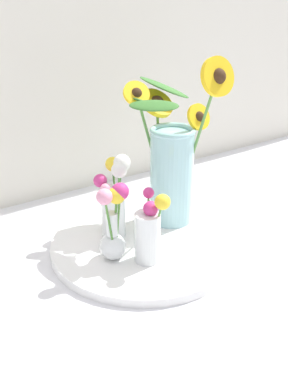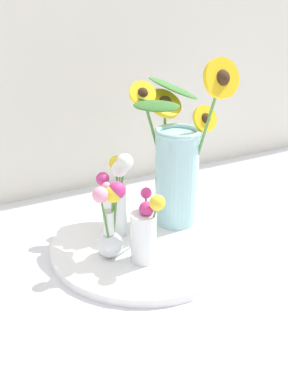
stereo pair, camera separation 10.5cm
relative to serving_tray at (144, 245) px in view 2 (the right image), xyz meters
name	(u,v)px [view 2 (the right image)]	position (x,y,z in m)	size (l,w,h in m)	color
ground_plane	(168,257)	(0.03, -0.06, -0.01)	(6.00, 6.00, 0.00)	silver
serving_tray	(144,245)	(0.00, 0.00, 0.00)	(0.46, 0.46, 0.02)	white
mason_jar_sunflowers	(177,163)	(0.12, 0.06, 0.18)	(0.23, 0.26, 0.44)	#9ED1D6
vase_small_center	(145,231)	(-0.04, -0.07, 0.09)	(0.06, 0.09, 0.17)	white
vase_bulb_right	(110,222)	(-0.10, -0.02, 0.10)	(0.08, 0.06, 0.19)	white
vase_small_back	(116,197)	(-0.04, 0.07, 0.11)	(0.09, 0.10, 0.21)	white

